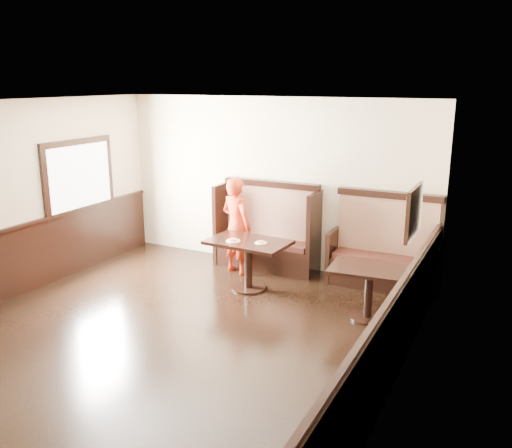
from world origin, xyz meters
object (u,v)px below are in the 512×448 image
Objects in this scene: table_main at (248,252)px; table_neighbor at (369,281)px; booth_main at (268,237)px; child at (236,226)px; booth_neighbor at (384,256)px.

table_neighbor is (1.88, -0.22, -0.05)m from table_main.
booth_main reaches higher than table_neighbor.
table_main is 0.78× the size of child.
child is (-2.39, 0.78, 0.26)m from table_neighbor.
booth_neighbor is at bearing -0.05° from booth_main.
booth_neighbor is 1.05× the size of child.
child is (-2.28, -0.48, 0.31)m from booth_neighbor.
table_neighbor is 0.68× the size of child.
booth_neighbor reaches higher than table_main.
booth_main is at bearing 103.02° from table_main.
table_neighbor is at bearing -84.85° from booth_neighbor.
booth_main reaches higher than table_main.
table_main is (-1.77, -1.04, 0.10)m from booth_neighbor.
booth_main is 1.42× the size of table_main.
child is at bearing 157.17° from table_neighbor.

